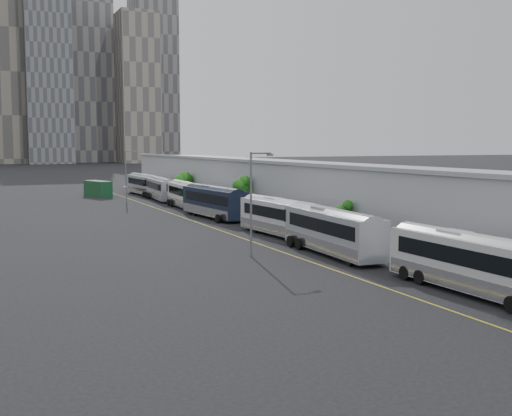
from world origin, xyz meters
TOP-DOWN VIEW (x-y plane):
  - sidewalk at (9.00, 55.00)m, footprint 10.00×170.00m
  - lane_line at (-1.50, 55.00)m, footprint 0.12×160.00m
  - depot at (12.99, 55.00)m, footprint 12.45×160.40m
  - skyline at (-2.90, 324.16)m, footprint 145.00×64.00m
  - bus_2 at (2.41, 33.36)m, footprint 2.87×12.89m
  - bus_3 at (1.73, 48.85)m, footprint 3.29×13.38m
  - bus_4 at (2.51, 60.14)m, footprint 3.39×13.04m
  - bus_5 at (1.84, 77.54)m, footprint 3.80×13.78m
  - bus_6 at (2.43, 90.27)m, footprint 3.31×13.10m
  - bus_7 at (2.63, 104.43)m, footprint 3.38×12.83m
  - bus_8 at (2.76, 116.11)m, footprint 3.31×12.97m
  - tree_2 at (6.11, 54.28)m, footprint 1.38×1.38m
  - tree_3 at (5.69, 77.92)m, footprint 2.21×2.21m
  - tree_4 at (5.38, 101.44)m, footprint 2.84×2.84m
  - street_lamp_near at (-4.65, 50.74)m, footprint 2.04×0.22m
  - street_lamp_far at (-3.76, 100.53)m, footprint 2.04×0.22m
  - shipping_container at (-5.59, 115.28)m, footprint 4.01×6.58m
  - suv at (-4.69, 126.44)m, footprint 4.04×5.89m

SIDE VIEW (x-z plane):
  - lane_line at x=-1.50m, z-range 0.00..0.02m
  - sidewalk at x=9.00m, z-range 0.00..0.12m
  - suv at x=-4.69m, z-range 0.00..1.50m
  - shipping_container at x=-5.59m, z-range 0.00..2.82m
  - bus_7 at x=2.63m, z-range -0.29..3.42m
  - bus_2 at x=2.41m, z-range -0.29..3.46m
  - bus_8 at x=2.76m, z-range -0.29..3.46m
  - bus_4 at x=2.51m, z-range -0.29..3.48m
  - bus_6 at x=2.43m, z-range -0.30..3.50m
  - bus_3 at x=1.73m, z-range -0.30..3.58m
  - bus_5 at x=1.84m, z-range -0.31..3.67m
  - tree_2 at x=6.11m, z-range 1.04..4.61m
  - tree_4 at x=5.38m, z-range 0.97..5.75m
  - depot at x=12.99m, z-range -0.09..7.11m
  - tree_3 at x=5.69m, z-range 1.40..6.45m
  - street_lamp_far at x=-3.76m, z-range 0.68..8.83m
  - street_lamp_near at x=-4.65m, z-range 0.68..9.26m
  - skyline at x=-2.90m, z-range -9.15..110.85m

